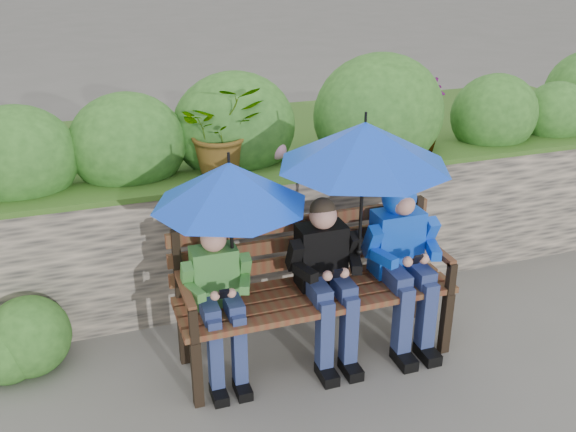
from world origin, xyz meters
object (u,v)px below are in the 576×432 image
object	(u,v)px
boy_right	(403,251)
umbrella_right	(364,144)
park_bench	(312,280)
boy_left	(219,294)
boy_middle	(326,272)
umbrella_left	(230,184)

from	to	relation	value
boy_right	umbrella_right	bearing A→B (deg)	-175.68
park_bench	boy_left	bearing A→B (deg)	-173.25
park_bench	boy_left	world-z (taller)	boy_left
boy_left	boy_middle	world-z (taller)	boy_middle
boy_left	boy_middle	xyz separation A→B (m)	(0.71, -0.01, 0.03)
boy_left	umbrella_left	size ratio (longest dim) A/B	1.11
boy_left	boy_middle	size ratio (longest dim) A/B	0.94
park_bench	boy_middle	distance (m)	0.14
umbrella_left	umbrella_right	distance (m)	0.84
park_bench	boy_right	world-z (taller)	boy_right
park_bench	boy_right	xyz separation A→B (m)	(0.61, -0.07, 0.15)
park_bench	umbrella_left	world-z (taller)	umbrella_left
park_bench	boy_middle	size ratio (longest dim) A/B	1.63
umbrella_left	umbrella_right	xyz separation A→B (m)	(0.82, -0.08, 0.18)
umbrella_left	umbrella_right	size ratio (longest dim) A/B	0.88
umbrella_left	umbrella_right	world-z (taller)	umbrella_right
park_bench	boy_middle	world-z (taller)	boy_middle
umbrella_right	boy_middle	bearing A→B (deg)	175.70
park_bench	umbrella_right	size ratio (longest dim) A/B	1.69
park_bench	boy_right	bearing A→B (deg)	-6.91
park_bench	boy_middle	xyz separation A→B (m)	(0.06, -0.08, 0.09)
boy_right	umbrella_left	world-z (taller)	umbrella_left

